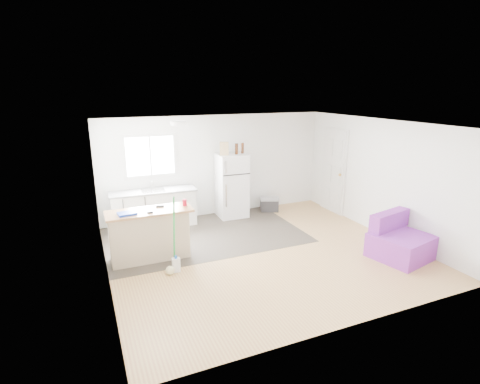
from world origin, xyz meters
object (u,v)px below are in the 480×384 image
at_px(cleaner_jug, 176,265).
at_px(cooler, 269,204).
at_px(peninsula, 149,235).
at_px(refrigerator, 232,186).
at_px(red_cup, 185,203).
at_px(bottle_right, 242,148).
at_px(blue_tray, 127,214).
at_px(kitchen_cabinets, 154,208).
at_px(mop, 171,260).
at_px(cardboard_box, 224,149).
at_px(bottle_left, 236,149).
at_px(purple_seat, 399,242).

bearing_deg(cleaner_jug, cooler, 40.75).
bearing_deg(peninsula, refrigerator, 35.95).
bearing_deg(cleaner_jug, red_cup, 65.36).
distance_m(cleaner_jug, bottle_right, 3.52).
height_order(cooler, blue_tray, blue_tray).
distance_m(peninsula, red_cup, 0.85).
bearing_deg(red_cup, cooler, 31.20).
height_order(kitchen_cabinets, cleaner_jug, kitchen_cabinets).
relative_size(mop, cardboard_box, 4.52).
height_order(cardboard_box, bottle_left, cardboard_box).
bearing_deg(peninsula, red_cup, 1.61).
relative_size(kitchen_cabinets, bottle_right, 7.56).
relative_size(cooler, bottle_left, 2.17).
relative_size(mop, bottle_left, 5.42).
bearing_deg(kitchen_cabinets, purple_seat, -38.82).
relative_size(purple_seat, red_cup, 9.33).
distance_m(peninsula, purple_seat, 4.54).
bearing_deg(blue_tray, cleaner_jug, -42.33).
relative_size(refrigerator, blue_tray, 5.06).
bearing_deg(refrigerator, red_cup, -133.39).
bearing_deg(cardboard_box, peninsula, -143.03).
xyz_separation_m(cooler, blue_tray, (-3.62, -1.66, 0.76)).
bearing_deg(kitchen_cabinets, cleaner_jug, -89.64).
xyz_separation_m(kitchen_cabinets, mop, (-0.17, -2.33, -0.19)).
bearing_deg(mop, cardboard_box, 55.61).
bearing_deg(peninsula, cleaner_jug, -65.78).
relative_size(kitchen_cabinets, refrigerator, 1.24).
height_order(refrigerator, bottle_left, bottle_left).
xyz_separation_m(cooler, red_cup, (-2.58, -1.56, 0.80)).
relative_size(red_cup, bottle_left, 0.48).
bearing_deg(bottle_right, cooler, -1.18).
height_order(mop, blue_tray, mop).
bearing_deg(kitchen_cabinets, bottle_right, 1.12).
distance_m(mop, bottle_right, 3.53).
bearing_deg(mop, kitchen_cabinets, 90.68).
height_order(purple_seat, blue_tray, blue_tray).
bearing_deg(red_cup, bottle_right, 40.57).
height_order(refrigerator, mop, refrigerator).
height_order(cooler, cleaner_jug, cooler).
bearing_deg(blue_tray, bottle_left, 30.87).
height_order(peninsula, mop, mop).
distance_m(purple_seat, cardboard_box, 4.14).
bearing_deg(blue_tray, red_cup, 5.16).
relative_size(cooler, red_cup, 4.52).
bearing_deg(cardboard_box, bottle_right, 7.16).
relative_size(blue_tray, cardboard_box, 1.00).
height_order(cleaner_jug, red_cup, red_cup).
bearing_deg(cleaner_jug, peninsula, 117.12).
bearing_deg(cleaner_jug, blue_tray, 140.94).
bearing_deg(refrigerator, cooler, -0.31).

